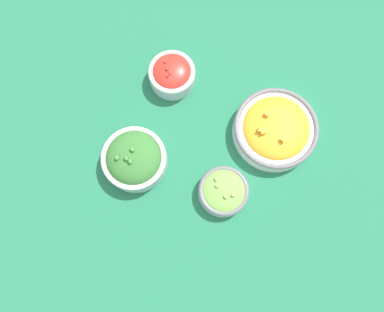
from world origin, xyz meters
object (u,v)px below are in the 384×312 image
bowl_squash (275,129)px  bowl_broccoli (134,159)px  bowl_lettuce (224,191)px  bowl_cherry_tomatoes (172,74)px

bowl_squash → bowl_broccoli: bowl_broccoli is taller
bowl_lettuce → bowl_broccoli: 0.22m
bowl_lettuce → bowl_cherry_tomatoes: bearing=60.1°
bowl_broccoli → bowl_squash: bearing=-40.1°
bowl_lettuce → bowl_broccoli: bowl_broccoli is taller
bowl_lettuce → bowl_broccoli: bearing=107.5°
bowl_broccoli → bowl_lettuce: bearing=-72.5°
bowl_squash → bowl_broccoli: (-0.26, 0.22, 0.01)m
bowl_cherry_tomatoes → bowl_broccoli: bowl_broccoli is taller
bowl_lettuce → bowl_cherry_tomatoes: (0.15, 0.27, 0.01)m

